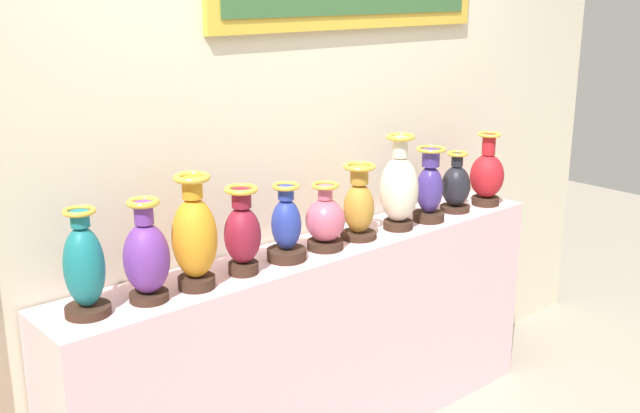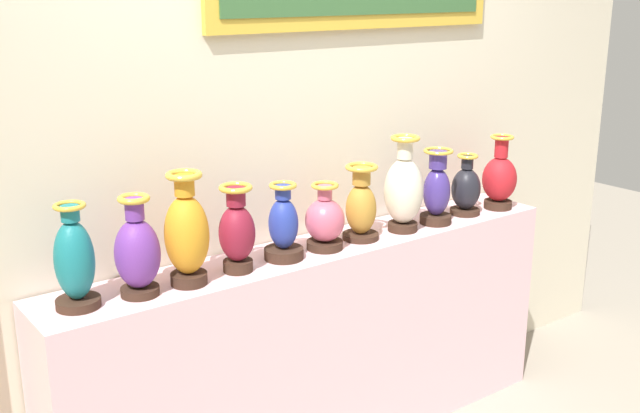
{
  "view_description": "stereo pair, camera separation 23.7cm",
  "coord_description": "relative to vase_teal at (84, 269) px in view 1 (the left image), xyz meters",
  "views": [
    {
      "loc": [
        -2.03,
        -2.32,
        2.02
      ],
      "look_at": [
        0.0,
        0.0,
        1.13
      ],
      "focal_mm": 43.2,
      "sensor_mm": 36.0,
      "label": 1
    },
    {
      "loc": [
        -1.84,
        -2.47,
        2.02
      ],
      "look_at": [
        0.0,
        0.0,
        1.13
      ],
      "focal_mm": 43.2,
      "sensor_mm": 36.0,
      "label": 2
    }
  ],
  "objects": [
    {
      "name": "vase_teal",
      "position": [
        0.0,
        0.0,
        0.0
      ],
      "size": [
        0.15,
        0.15,
        0.37
      ],
      "color": "#382319",
      "rests_on": "display_shelf"
    },
    {
      "name": "back_wall",
      "position": [
        1.06,
        0.24,
        0.27
      ],
      "size": [
        4.48,
        0.14,
        2.72
      ],
      "color": "beige",
      "rests_on": "ground_plane"
    },
    {
      "name": "vase_rose",
      "position": [
        1.05,
        -0.02,
        -0.04
      ],
      "size": [
        0.17,
        0.17,
        0.28
      ],
      "color": "#382319",
      "rests_on": "display_shelf"
    },
    {
      "name": "vase_violet",
      "position": [
        0.21,
        -0.03,
        -0.0
      ],
      "size": [
        0.16,
        0.16,
        0.37
      ],
      "color": "#382319",
      "rests_on": "display_shelf"
    },
    {
      "name": "vase_indigo",
      "position": [
        1.67,
        -0.04,
        -0.01
      ],
      "size": [
        0.15,
        0.15,
        0.35
      ],
      "color": "#382319",
      "rests_on": "display_shelf"
    },
    {
      "name": "vase_cobalt",
      "position": [
        0.84,
        -0.02,
        -0.03
      ],
      "size": [
        0.16,
        0.16,
        0.32
      ],
      "color": "#382319",
      "rests_on": "display_shelf"
    },
    {
      "name": "vase_crimson",
      "position": [
        2.1,
        -0.05,
        -0.01
      ],
      "size": [
        0.17,
        0.17,
        0.37
      ],
      "color": "#382319",
      "rests_on": "display_shelf"
    },
    {
      "name": "display_shelf",
      "position": [
        1.05,
        0.01,
        -0.64
      ],
      "size": [
        2.43,
        0.35,
        0.95
      ],
      "primitive_type": "cube",
      "color": "beige",
      "rests_on": "ground_plane"
    },
    {
      "name": "vase_ivory",
      "position": [
        1.48,
        -0.04,
        0.03
      ],
      "size": [
        0.18,
        0.18,
        0.43
      ],
      "color": "#382319",
      "rests_on": "display_shelf"
    },
    {
      "name": "vase_amber",
      "position": [
        0.4,
        -0.04,
        0.03
      ],
      "size": [
        0.16,
        0.16,
        0.43
      ],
      "color": "#382319",
      "rests_on": "display_shelf"
    },
    {
      "name": "vase_burgundy",
      "position": [
        0.62,
        -0.03,
        -0.0
      ],
      "size": [
        0.14,
        0.14,
        0.34
      ],
      "color": "#382319",
      "rests_on": "display_shelf"
    },
    {
      "name": "vase_onyx",
      "position": [
        1.89,
        -0.02,
        -0.04
      ],
      "size": [
        0.14,
        0.14,
        0.29
      ],
      "color": "#382319",
      "rests_on": "display_shelf"
    },
    {
      "name": "vase_ochre",
      "position": [
        1.25,
        -0.01,
        -0.02
      ],
      "size": [
        0.16,
        0.16,
        0.33
      ],
      "color": "#382319",
      "rests_on": "display_shelf"
    }
  ]
}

